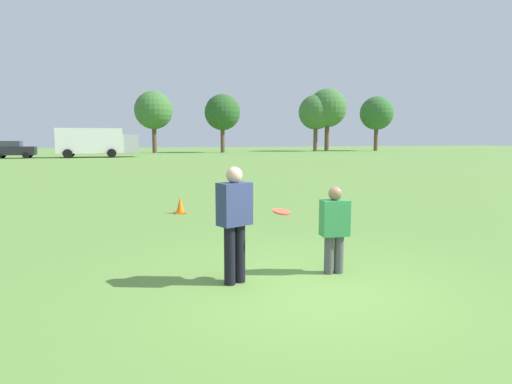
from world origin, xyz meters
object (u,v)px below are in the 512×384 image
Objects in this scene: frisbee at (282,212)px; traffic_cone at (180,205)px; player_thrower at (235,218)px; box_truck at (96,141)px; parked_car_center at (13,149)px; player_defender at (335,226)px.

traffic_cone is (-0.81, 6.36, -0.83)m from frisbee.
frisbee is at bearing -7.51° from player_thrower.
player_thrower is 3.62× the size of traffic_cone.
player_thrower is at bearing -83.64° from box_truck.
player_thrower reaches higher than traffic_cone.
parked_car_center is at bearing 106.47° from player_thrower.
box_truck is (-5.69, 44.87, 0.69)m from frisbee.
traffic_cone is at bearing -82.78° from box_truck.
frisbee reaches higher than traffic_cone.
frisbee is at bearing -82.77° from box_truck.
box_truck is (8.33, -0.27, 0.83)m from parked_car_center.
frisbee is (0.70, -0.09, 0.08)m from player_thrower.
player_thrower is 1.25× the size of player_defender.
parked_car_center reaches higher than player_thrower.
traffic_cone is at bearing 105.59° from player_defender.
parked_car_center reaches higher than player_defender.
traffic_cone is 0.06× the size of box_truck.
traffic_cone is 40.97m from parked_car_center.
player_thrower is 6.31m from traffic_cone.
player_thrower is 45.06m from box_truck.
traffic_cone is at bearing -71.19° from parked_car_center.
player_defender is 2.90× the size of traffic_cone.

